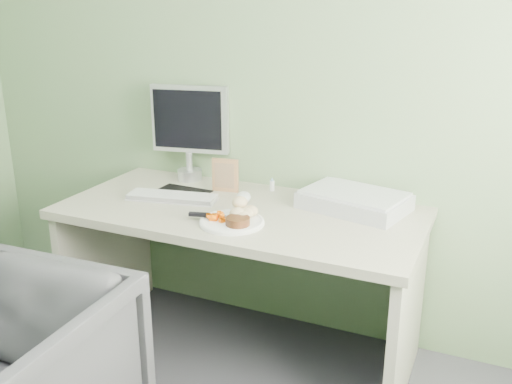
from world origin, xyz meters
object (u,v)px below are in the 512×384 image
at_px(plate, 232,222).
at_px(scanner, 354,202).
at_px(desk_chair, 8,380).
at_px(desk, 240,247).
at_px(monitor, 190,127).

height_order(plate, scanner, scanner).
bearing_deg(desk_chair, desk, 62.52).
height_order(plate, monitor, monitor).
bearing_deg(plate, monitor, 134.23).
distance_m(monitor, desk_chair, 1.42).
xyz_separation_m(plate, desk_chair, (-0.50, -0.77, -0.40)).
distance_m(desk, scanner, 0.55).
distance_m(plate, desk_chair, 1.00).
bearing_deg(monitor, plate, -55.84).
relative_size(plate, monitor, 0.56).
xyz_separation_m(desk, monitor, (-0.43, 0.31, 0.45)).
bearing_deg(monitor, scanner, -16.85).
xyz_separation_m(desk, plate, (0.05, -0.17, 0.19)).
height_order(desk, monitor, monitor).
relative_size(desk, monitor, 3.33).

